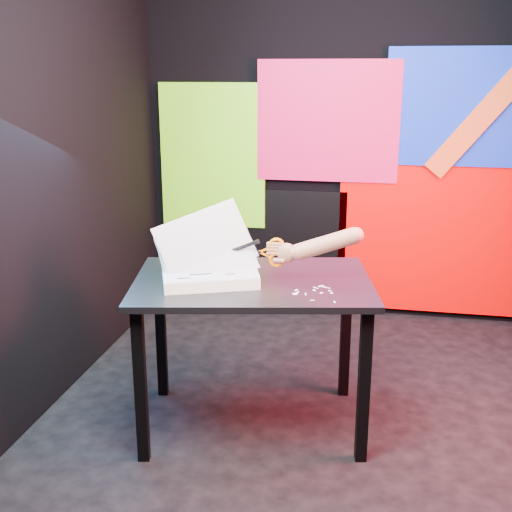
# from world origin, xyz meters

# --- Properties ---
(room) EXTENTS (3.01, 3.01, 2.71)m
(room) POSITION_xyz_m (0.00, 0.00, 1.35)
(room) COLOR black
(room) RESTS_ON ground
(backdrop) EXTENTS (2.88, 0.05, 2.08)m
(backdrop) POSITION_xyz_m (0.06, 1.46, 0.96)
(backdrop) COLOR #E00000
(backdrop) RESTS_ON ground
(work_table) EXTENTS (1.21, 0.92, 0.75)m
(work_table) POSITION_xyz_m (-0.44, -0.15, 0.65)
(work_table) COLOR black
(work_table) RESTS_ON ground
(printout_stack) EXTENTS (0.53, 0.44, 0.39)m
(printout_stack) POSITION_xyz_m (-0.63, -0.22, 0.78)
(printout_stack) COLOR beige
(printout_stack) RESTS_ON work_table
(scissors) EXTENTS (0.25, 0.02, 0.14)m
(scissors) POSITION_xyz_m (-0.34, -0.14, 0.88)
(scissors) COLOR #B4B4BB
(scissors) RESTS_ON printout_stack
(hand_forearm) EXTENTS (0.42, 0.09, 0.18)m
(hand_forearm) POSITION_xyz_m (-0.14, -0.14, 0.93)
(hand_forearm) COLOR #BC6A5A
(hand_forearm) RESTS_ON work_table
(paper_clippings) EXTENTS (0.20, 0.22, 0.00)m
(paper_clippings) POSITION_xyz_m (-0.14, -0.27, 0.75)
(paper_clippings) COLOR white
(paper_clippings) RESTS_ON work_table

